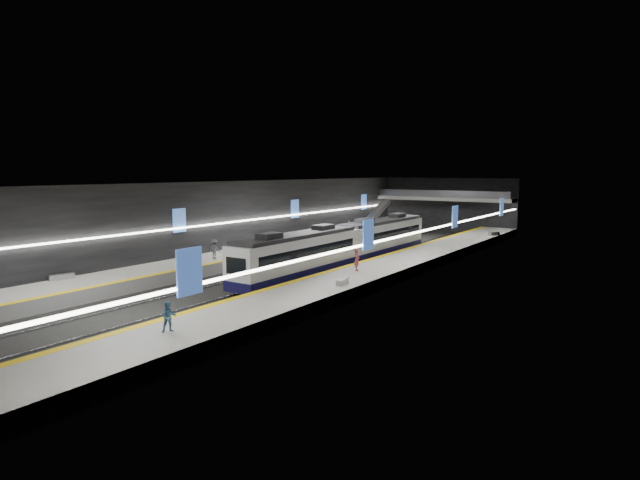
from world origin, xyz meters
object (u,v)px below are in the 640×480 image
Objects in this scene: train at (345,244)px; bench_right_near at (342,281)px; bench_left_far at (307,234)px; escalator at (375,214)px; passenger_left_a at (349,227)px; bench_right_far at (494,234)px; bench_left_near at (62,277)px; passenger_right_b at (169,317)px; passenger_right_a at (357,260)px; passenger_left_b at (215,249)px.

train is 17.57× the size of bench_right_near.
escalator is at bearing 59.70° from bench_left_far.
escalator reaches higher than bench_left_far.
passenger_left_a reaches higher than bench_left_far.
train is 12.34m from bench_right_near.
passenger_left_a is (-9.50, 16.76, -0.41)m from train.
escalator is 4.47× the size of bench_right_far.
bench_left_near is 0.92× the size of bench_left_far.
passenger_right_b reaches higher than bench_left_far.
bench_right_far is 30.20m from passenger_right_a.
bench_left_near is 0.98× the size of passenger_right_a.
bench_right_far is 1.14× the size of passenger_right_b.
train is 16.53× the size of passenger_left_b.
train reaches higher than passenger_left_b.
passenger_right_b is (4.95, -25.31, -0.41)m from train.
passenger_left_b is (-15.35, 2.68, 0.70)m from bench_right_near.
bench_left_near is at bearing -119.76° from train.
bench_right_far is at bearing -1.70° from escalator.
bench_right_far is (19.00, 13.53, -0.02)m from bench_left_far.
train reaches higher than bench_left_far.
passenger_left_a is (-14.07, 22.47, -0.12)m from passenger_right_a.
bench_right_far is at bearing 13.27° from bench_left_far.
escalator is 4.52× the size of bench_left_near.
bench_right_far is at bearing 81.60° from bench_left_near.
train is 3.76× the size of escalator.
bench_right_near is at bearing -65.48° from escalator.
escalator is at bearing 111.89° from train.
passenger_right_b reaches higher than bench_right_near.
passenger_left_b is at bearing 91.97° from bench_left_near.
passenger_right_a is 19.61m from passenger_right_b.
bench_left_far is 1.05× the size of passenger_left_b.
passenger_right_b is at bearing 156.80° from passenger_right_a.
passenger_left_a is at bearing 51.64° from passenger_right_b.
bench_right_far is at bearing 74.75° from bench_right_near.
passenger_right_a is 1.00× the size of passenger_left_b.
bench_right_near is 1.09× the size of passenger_right_b.
bench_left_far is 23.33m from bench_right_far.
train is at bearing 74.55° from bench_left_near.
bench_right_far is 0.98× the size of passenger_left_b.
passenger_left_b is (-14.09, 17.36, 0.12)m from passenger_right_b.
passenger_right_b is at bearing 22.25° from passenger_left_a.
bench_left_near is at bearing -112.19° from bench_left_far.
bench_left_near is (-12.00, -20.98, -0.98)m from train.
train is 16.80× the size of bench_right_far.
bench_left_near is at bearing -164.31° from bench_right_near.
passenger_right_b is at bearing -87.08° from bench_left_far.
passenger_right_a is at bearing -67.18° from bench_left_far.
passenger_left_b reaches higher than bench_right_far.
passenger_left_a is at bearing 100.53° from bench_left_near.
escalator is 8.22m from passenger_left_a.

